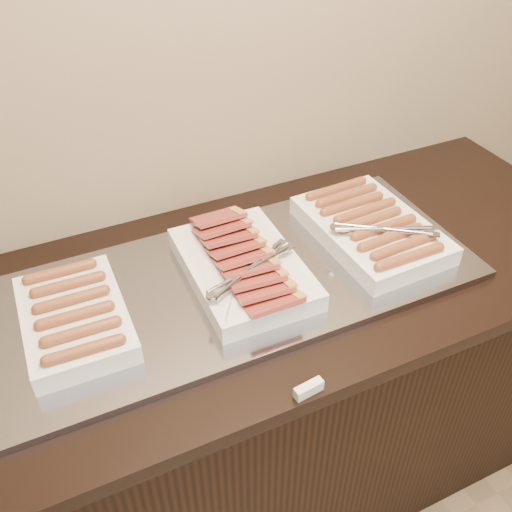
{
  "coord_description": "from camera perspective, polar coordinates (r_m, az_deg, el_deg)",
  "views": [
    {
      "loc": [
        -0.41,
        1.17,
        1.83
      ],
      "look_at": [
        0.04,
        2.13,
        0.97
      ],
      "focal_mm": 40.0,
      "sensor_mm": 36.0,
      "label": 1
    }
  ],
  "objects": [
    {
      "name": "counter",
      "position": [
        1.72,
        -1.37,
        -13.92
      ],
      "size": [
        2.06,
        0.76,
        0.9
      ],
      "color": "black",
      "rests_on": "ground"
    },
    {
      "name": "label_holder",
      "position": [
        1.16,
        5.28,
        -13.1
      ],
      "size": [
        0.06,
        0.03,
        0.03
      ],
      "primitive_type": "cube",
      "rotation": [
        0.0,
        0.0,
        0.11
      ],
      "color": "silver",
      "rests_on": "counter"
    },
    {
      "name": "warming_tray",
      "position": [
        1.38,
        -2.44,
        -2.66
      ],
      "size": [
        1.2,
        0.5,
        0.02
      ],
      "primitive_type": "cube",
      "color": "#91939F",
      "rests_on": "counter"
    },
    {
      "name": "dish_right",
      "position": [
        1.51,
        11.47,
        2.76
      ],
      "size": [
        0.28,
        0.4,
        0.08
      ],
      "rotation": [
        0.0,
        0.0,
        0.03
      ],
      "color": "silver",
      "rests_on": "warming_tray"
    },
    {
      "name": "dish_left",
      "position": [
        1.3,
        -17.7,
        -5.83
      ],
      "size": [
        0.22,
        0.33,
        0.07
      ],
      "rotation": [
        0.0,
        0.0,
        -0.02
      ],
      "color": "silver",
      "rests_on": "warming_tray"
    },
    {
      "name": "dish_center",
      "position": [
        1.36,
        -1.31,
        -1.02
      ],
      "size": [
        0.28,
        0.4,
        0.09
      ],
      "rotation": [
        0.0,
        0.0,
        -0.02
      ],
      "color": "silver",
      "rests_on": "warming_tray"
    }
  ]
}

